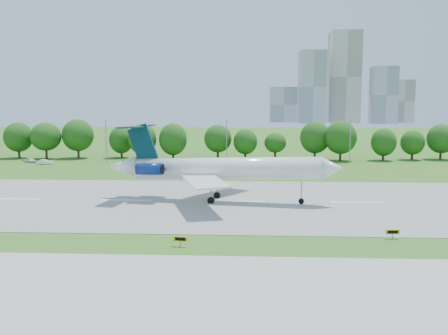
% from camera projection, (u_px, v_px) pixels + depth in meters
% --- Properties ---
extents(ground, '(600.00, 600.00, 0.00)m').
position_uv_depth(ground, '(78.00, 239.00, 63.06)').
color(ground, '#376219').
rests_on(ground, ground).
extents(runway, '(400.00, 45.00, 0.08)m').
position_uv_depth(runway, '(126.00, 200.00, 87.82)').
color(runway, gray).
rests_on(runway, ground).
extents(taxiway, '(400.00, 23.00, 0.08)m').
position_uv_depth(taxiway, '(10.00, 292.00, 45.23)').
color(taxiway, '#ADADA8').
rests_on(taxiway, ground).
extents(tree_line, '(288.40, 8.40, 10.40)m').
position_uv_depth(tree_line, '(180.00, 139.00, 153.40)').
color(tree_line, '#382314').
rests_on(tree_line, ground).
extents(light_poles, '(175.90, 0.25, 12.19)m').
position_uv_depth(light_poles, '(166.00, 141.00, 143.61)').
color(light_poles, gray).
rests_on(light_poles, ground).
extents(skyline, '(127.00, 52.00, 80.00)m').
position_uv_depth(skyline, '(339.00, 88.00, 440.90)').
color(skyline, '#B2B2B7').
rests_on(skyline, ground).
extents(airliner, '(41.28, 29.81, 13.52)m').
position_uv_depth(airliner, '(215.00, 168.00, 86.57)').
color(airliner, white).
rests_on(airliner, ground).
extents(taxi_sign_centre, '(1.80, 0.47, 1.26)m').
position_uv_depth(taxi_sign_centre, '(180.00, 239.00, 59.48)').
color(taxi_sign_centre, gray).
rests_on(taxi_sign_centre, ground).
extents(taxi_sign_right, '(1.77, 0.31, 1.24)m').
position_uv_depth(taxi_sign_right, '(393.00, 232.00, 62.80)').
color(taxi_sign_right, gray).
rests_on(taxi_sign_right, ground).
extents(service_vehicle_a, '(4.29, 2.01, 1.36)m').
position_uv_depth(service_vehicle_a, '(44.00, 162.00, 140.14)').
color(service_vehicle_a, white).
rests_on(service_vehicle_a, ground).
extents(service_vehicle_b, '(4.22, 2.94, 1.33)m').
position_uv_depth(service_vehicle_b, '(30.00, 160.00, 144.51)').
color(service_vehicle_b, silver).
rests_on(service_vehicle_b, ground).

